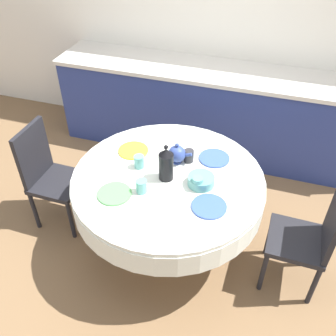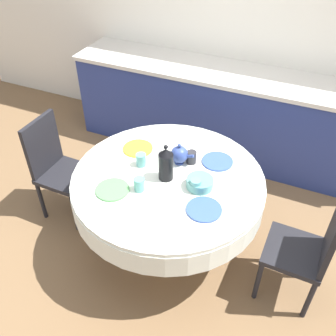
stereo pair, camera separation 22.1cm
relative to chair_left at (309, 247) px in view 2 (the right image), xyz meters
name	(u,v)px [view 2 (the right image)]	position (x,y,z in m)	size (l,w,h in m)	color
ground_plane	(168,244)	(-1.05, 0.02, -0.51)	(12.00, 12.00, 0.00)	brown
wall_back	(244,23)	(-1.05, 1.83, 0.79)	(7.00, 0.05, 2.60)	silver
kitchen_counter	(225,113)	(-1.05, 1.50, -0.04)	(3.24, 0.64, 0.94)	navy
dining_table	(168,189)	(-1.05, 0.02, 0.12)	(1.41, 1.41, 0.75)	olive
chair_left	(309,247)	(0.00, 0.00, 0.00)	(0.41, 0.41, 0.93)	black
chair_right	(56,165)	(-2.10, 0.03, 0.00)	(0.40, 0.40, 0.93)	black
plate_near_left	(113,190)	(-1.34, -0.27, 0.25)	(0.23, 0.23, 0.01)	#5BA85B
cup_near_left	(139,184)	(-1.17, -0.18, 0.29)	(0.07, 0.07, 0.10)	#5BA39E
plate_near_right	(204,209)	(-0.70, -0.19, 0.25)	(0.23, 0.23, 0.01)	#3856AD
cup_near_right	(196,185)	(-0.82, -0.04, 0.29)	(0.07, 0.07, 0.10)	#5BA39E
plate_far_left	(138,148)	(-1.40, 0.23, 0.25)	(0.23, 0.23, 0.01)	yellow
cup_far_left	(141,160)	(-1.29, 0.06, 0.29)	(0.07, 0.07, 0.10)	#5BA39E
plate_far_right	(217,161)	(-0.78, 0.33, 0.25)	(0.23, 0.23, 0.01)	#3856AD
cup_far_right	(191,157)	(-0.96, 0.24, 0.29)	(0.07, 0.07, 0.10)	#28282D
coffee_carafe	(166,164)	(-1.06, 0.01, 0.37)	(0.11, 0.11, 0.29)	black
teapot	(179,155)	(-1.04, 0.20, 0.32)	(0.18, 0.13, 0.17)	#33478E
fruit_bowl	(200,183)	(-0.80, 0.02, 0.28)	(0.19, 0.19, 0.07)	#569993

